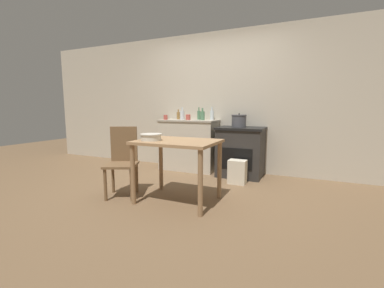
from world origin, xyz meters
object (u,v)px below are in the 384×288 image
Objects in this scene: stove at (241,152)px; cup_mid_right at (166,117)px; chair at (122,159)px; mixing_bowl_large at (151,137)px; flour_sack at (237,172)px; bottle_left at (199,115)px; bottle_mid_left at (178,115)px; stock_pot at (239,121)px; bottle_far_left at (182,115)px; bottle_center at (202,115)px; cup_center_right at (188,117)px; work_table at (178,150)px; bottle_center_left at (212,115)px.

cup_mid_right is at bearing -176.36° from stove.
chair is 3.45× the size of mixing_bowl_large.
flour_sack is 4.14× the size of cup_mid_right.
stove is 2.03m from chair.
stove is 3.65× the size of bottle_left.
mixing_bowl_large is 1.37× the size of bottle_mid_left.
bottle_far_left is at bearing 178.28° from stock_pot.
bottle_left reaches higher than stove.
bottle_mid_left reaches higher than flour_sack.
bottle_center is 0.28m from cup_center_right.
chair is 4.73× the size of bottle_mid_left.
mixing_bowl_large is at bearing -154.37° from work_table.
bottle_center_left is at bearing 24.31° from cup_center_right.
flour_sack is 1.61× the size of bottle_left.
chair is at bearing -87.21° from bottle_mid_left.
bottle_far_left reaches higher than chair.
cup_center_right is (0.14, -0.04, -0.04)m from bottle_far_left.
bottle_center_left is at bearing 86.73° from mixing_bowl_large.
bottle_center_left reaches higher than bottle_mid_left.
bottle_center_left reaches higher than stove.
bottle_far_left reaches higher than bottle_mid_left.
stock_pot is at bearing 76.71° from work_table.
mixing_bowl_large is 1.23× the size of bottle_center.
chair reaches higher than mixing_bowl_large.
bottle_left is at bearing 27.32° from cup_mid_right.
bottle_far_left is at bearing 31.17° from cup_mid_right.
work_table is at bearing -83.95° from bottle_center_left.
bottle_center_left is (0.55, 0.14, 0.00)m from bottle_far_left.
bottle_center_left is 0.19m from bottle_center.
bottle_left is (0.34, 1.82, 0.56)m from chair.
stove is 0.96m from bottle_center.
flour_sack is at bearing 64.49° from work_table.
bottle_far_left is at bearing 179.91° from bottle_center.
cup_center_right is (0.20, 1.65, 0.52)m from chair.
work_table is 1.79m from cup_mid_right.
flour_sack is at bearing -45.79° from bottle_center_left.
bottle_far_left is 0.18m from bottle_mid_left.
stove is 1.08m from bottle_left.
bottle_center is at bearing 145.49° from flour_sack.
bottle_center is at bearing 101.24° from work_table.
work_table is at bearing -75.61° from bottle_left.
stove is at bearing -36.67° from stock_pot.
work_table is 2.63× the size of flour_sack.
bottle_center is at bearing -133.67° from bottle_center_left.
mixing_bowl_large is (-0.72, -1.67, 0.39)m from stove.
bottle_far_left is 2.59× the size of cup_mid_right.
bottle_far_left is 0.97× the size of bottle_center_left.
work_table is 1.68m from bottle_center.
chair is 3.97× the size of bottle_left.
bottle_left is at bearing 167.13° from stove.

